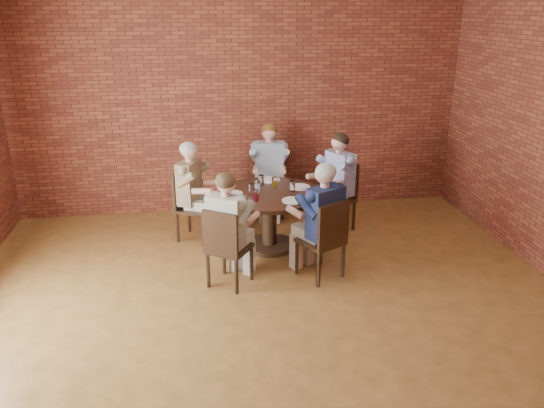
{
  "coord_description": "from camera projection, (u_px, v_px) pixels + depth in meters",
  "views": [
    {
      "loc": [
        -0.68,
        -4.15,
        2.94
      ],
      "look_at": [
        0.09,
        1.0,
        0.98
      ],
      "focal_mm": 35.0,
      "sensor_mm": 36.0,
      "label": 1
    }
  ],
  "objects": [
    {
      "name": "floor",
      "position": [
        278.0,
        339.0,
        4.97
      ],
      "size": [
        7.0,
        7.0,
        0.0
      ],
      "primitive_type": "plane",
      "color": "#9C6430",
      "rests_on": "ground"
    },
    {
      "name": "wall_back",
      "position": [
        240.0,
        96.0,
        7.61
      ],
      "size": [
        7.0,
        0.0,
        7.0
      ],
      "primitive_type": "plane",
      "rotation": [
        1.57,
        0.0,
        0.0
      ],
      "color": "brown",
      "rests_on": "ground"
    },
    {
      "name": "dining_table",
      "position": [
        270.0,
        209.0,
        6.66
      ],
      "size": [
        1.28,
        1.28,
        0.75
      ],
      "color": "black",
      "rests_on": "floor"
    },
    {
      "name": "chair_a",
      "position": [
        340.0,
        193.0,
        7.28
      ],
      "size": [
        0.58,
        0.58,
        0.95
      ],
      "rotation": [
        0.0,
        0.0,
        -1.12
      ],
      "color": "black",
      "rests_on": "floor"
    },
    {
      "name": "diner_a",
      "position": [
        336.0,
        183.0,
        7.18
      ],
      "size": [
        0.83,
        0.77,
        1.35
      ],
      "primitive_type": null,
      "rotation": [
        0.0,
        0.0,
        -1.12
      ],
      "color": "#3F4EA5",
      "rests_on": "floor"
    },
    {
      "name": "chair_b",
      "position": [
        269.0,
        180.0,
        7.82
      ],
      "size": [
        0.49,
        0.49,
        0.95
      ],
      "rotation": [
        0.0,
        0.0,
        -0.14
      ],
      "color": "black",
      "rests_on": "floor"
    },
    {
      "name": "diner_b",
      "position": [
        269.0,
        171.0,
        7.68
      ],
      "size": [
        0.63,
        0.73,
        1.35
      ],
      "primitive_type": null,
      "rotation": [
        0.0,
        0.0,
        -0.14
      ],
      "color": "#9BB2C6",
      "rests_on": "floor"
    },
    {
      "name": "chair_c",
      "position": [
        189.0,
        202.0,
        6.95
      ],
      "size": [
        0.55,
        0.55,
        0.93
      ],
      "rotation": [
        0.0,
        0.0,
        1.15
      ],
      "color": "black",
      "rests_on": "floor"
    },
    {
      "name": "diner_c",
      "position": [
        194.0,
        192.0,
        6.88
      ],
      "size": [
        0.79,
        0.73,
        1.32
      ],
      "primitive_type": null,
      "rotation": [
        0.0,
        0.0,
        1.15
      ],
      "color": "brown",
      "rests_on": "floor"
    },
    {
      "name": "chair_d",
      "position": [
        226.0,
        245.0,
        5.72
      ],
      "size": [
        0.57,
        0.57,
        0.92
      ],
      "rotation": [
        0.0,
        0.0,
        2.56
      ],
      "color": "black",
      "rests_on": "floor"
    },
    {
      "name": "diner_d",
      "position": [
        229.0,
        230.0,
        5.73
      ],
      "size": [
        0.77,
        0.81,
        1.3
      ],
      "primitive_type": null,
      "rotation": [
        0.0,
        0.0,
        2.56
      ],
      "color": "#B89D91",
      "rests_on": "floor"
    },
    {
      "name": "chair_e",
      "position": [
        326.0,
        237.0,
        5.89
      ],
      "size": [
        0.59,
        0.59,
        0.95
      ],
      "rotation": [
        0.0,
        0.0,
        3.65
      ],
      "color": "black",
      "rests_on": "floor"
    },
    {
      "name": "diner_e",
      "position": [
        321.0,
        221.0,
        5.9
      ],
      "size": [
        0.79,
        0.84,
        1.35
      ],
      "primitive_type": null,
      "rotation": [
        0.0,
        0.0,
        3.65
      ],
      "color": "#171F41",
      "rests_on": "floor"
    },
    {
      "name": "plate_a",
      "position": [
        300.0,
        187.0,
        6.76
      ],
      "size": [
        0.26,
        0.26,
        0.01
      ],
      "primitive_type": "cylinder",
      "color": "white",
      "rests_on": "dining_table"
    },
    {
      "name": "plate_b",
      "position": [
        270.0,
        180.0,
        7.03
      ],
      "size": [
        0.26,
        0.26,
        0.01
      ],
      "primitive_type": "cylinder",
      "color": "white",
      "rests_on": "dining_table"
    },
    {
      "name": "plate_c",
      "position": [
        232.0,
        194.0,
        6.51
      ],
      "size": [
        0.26,
        0.26,
        0.01
      ],
      "primitive_type": "cylinder",
      "color": "white",
      "rests_on": "dining_table"
    },
    {
      "name": "plate_d",
      "position": [
        293.0,
        201.0,
        6.29
      ],
      "size": [
        0.26,
        0.26,
        0.01
      ],
      "primitive_type": "cylinder",
      "color": "white",
      "rests_on": "dining_table"
    },
    {
      "name": "glass_a",
      "position": [
        292.0,
        186.0,
        6.59
      ],
      "size": [
        0.07,
        0.07,
        0.14
      ],
      "primitive_type": "cylinder",
      "color": "white",
      "rests_on": "dining_table"
    },
    {
      "name": "glass_b",
      "position": [
        275.0,
        182.0,
        6.73
      ],
      "size": [
        0.07,
        0.07,
        0.14
      ],
      "primitive_type": "cylinder",
      "color": "white",
      "rests_on": "dining_table"
    },
    {
      "name": "glass_c",
      "position": [
        261.0,
        180.0,
        6.81
      ],
      "size": [
        0.07,
        0.07,
        0.14
      ],
      "primitive_type": "cylinder",
      "color": "white",
      "rests_on": "dining_table"
    },
    {
      "name": "glass_d",
      "position": [
        257.0,
        185.0,
        6.62
      ],
      "size": [
        0.07,
        0.07,
        0.14
      ],
      "primitive_type": "cylinder",
      "color": "white",
      "rests_on": "dining_table"
    },
    {
      "name": "glass_e",
      "position": [
        252.0,
        189.0,
        6.48
      ],
      "size": [
        0.07,
        0.07,
        0.14
      ],
      "primitive_type": "cylinder",
      "color": "white",
      "rests_on": "dining_table"
    },
    {
      "name": "glass_f",
      "position": [
        256.0,
        195.0,
        6.27
      ],
      "size": [
        0.07,
        0.07,
        0.14
      ],
      "primitive_type": "cylinder",
      "color": "white",
      "rests_on": "dining_table"
    },
    {
      "name": "smartphone",
      "position": [
        300.0,
        203.0,
        6.22
      ],
      "size": [
        0.11,
        0.17,
        0.01
      ],
      "primitive_type": "cube",
      "rotation": [
        0.0,
        0.0,
        0.27
      ],
      "color": "black",
      "rests_on": "dining_table"
    }
  ]
}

